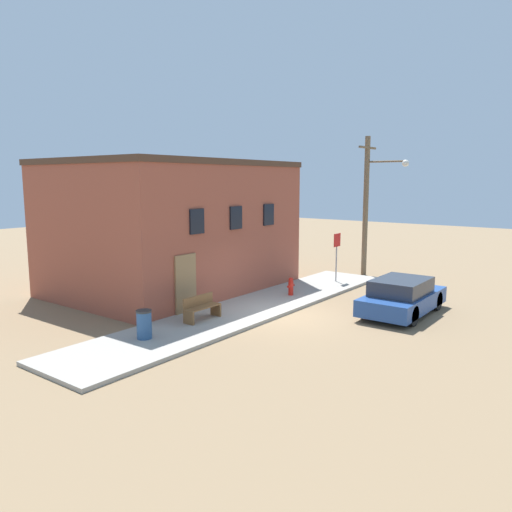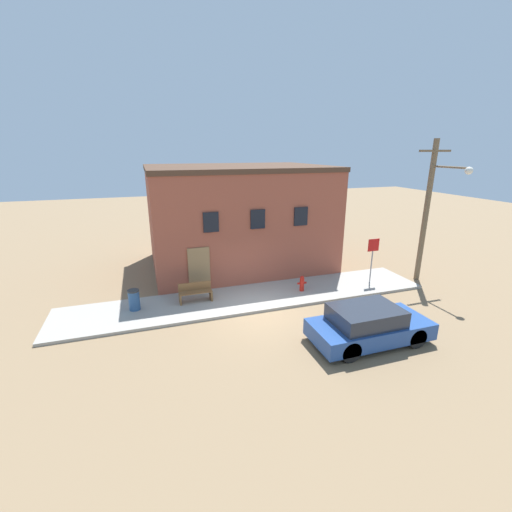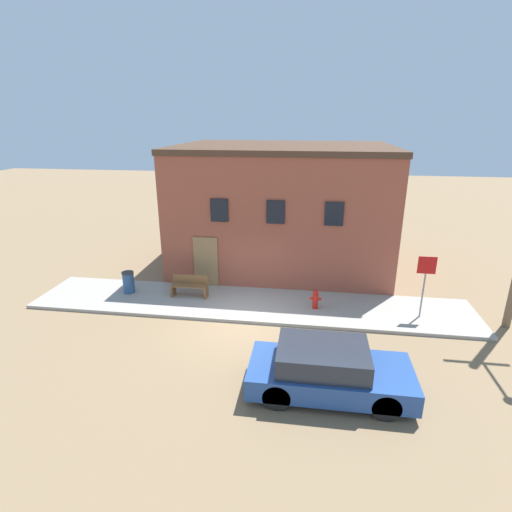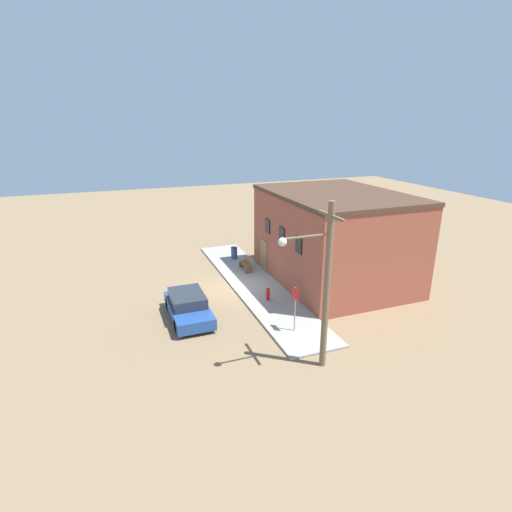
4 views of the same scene
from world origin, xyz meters
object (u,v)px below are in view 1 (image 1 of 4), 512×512
(fire_hydrant, at_px, (291,286))
(parked_car, at_px, (402,297))
(bench, at_px, (201,308))
(stop_sign, at_px, (337,248))
(trash_bin, at_px, (144,324))
(utility_pole, at_px, (369,201))

(fire_hydrant, distance_m, parked_car, 4.57)
(fire_hydrant, bearing_deg, bench, 175.05)
(stop_sign, distance_m, trash_bin, 11.07)
(stop_sign, distance_m, bench, 8.60)
(trash_bin, relative_size, utility_pole, 0.12)
(bench, height_order, trash_bin, trash_bin)
(stop_sign, bearing_deg, parked_car, -126.97)
(stop_sign, bearing_deg, utility_pole, -4.46)
(stop_sign, relative_size, trash_bin, 2.59)
(utility_pole, bearing_deg, fire_hydrant, 176.82)
(stop_sign, bearing_deg, trash_bin, 177.26)
(fire_hydrant, relative_size, parked_car, 0.18)
(trash_bin, bearing_deg, stop_sign, -2.74)
(fire_hydrant, relative_size, trash_bin, 0.85)
(stop_sign, height_order, utility_pole, utility_pole)
(fire_hydrant, xyz_separation_m, trash_bin, (-7.37, 0.39, 0.07))
(stop_sign, relative_size, utility_pole, 0.32)
(bench, relative_size, trash_bin, 1.63)
(fire_hydrant, xyz_separation_m, parked_car, (0.32, -4.55, 0.15))
(fire_hydrant, bearing_deg, trash_bin, 176.99)
(utility_pole, bearing_deg, stop_sign, 175.54)
(fire_hydrant, xyz_separation_m, stop_sign, (3.64, -0.14, 1.18))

